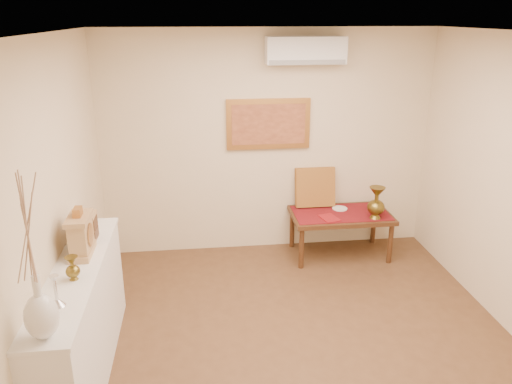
{
  "coord_description": "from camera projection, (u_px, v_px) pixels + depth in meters",
  "views": [
    {
      "loc": [
        -0.85,
        -3.57,
        2.83
      ],
      "look_at": [
        -0.28,
        1.15,
        1.13
      ],
      "focal_mm": 35.0,
      "sensor_mm": 36.0,
      "label": 1
    }
  ],
  "objects": [
    {
      "name": "mantel_clock",
      "position": [
        81.0,
        235.0,
        4.02
      ],
      "size": [
        0.17,
        0.36,
        0.41
      ],
      "color": "tan",
      "rests_on": "display_ledge"
    },
    {
      "name": "table_cloth",
      "position": [
        341.0,
        213.0,
        6.05
      ],
      "size": [
        1.14,
        0.59,
        0.01
      ],
      "primitive_type": "cube",
      "color": "maroon",
      "rests_on": "low_table"
    },
    {
      "name": "plate",
      "position": [
        340.0,
        208.0,
        6.17
      ],
      "size": [
        0.19,
        0.19,
        0.01
      ],
      "primitive_type": "cylinder",
      "color": "silver",
      "rests_on": "table_cloth"
    },
    {
      "name": "brass_urn_small",
      "position": [
        72.0,
        265.0,
        3.65
      ],
      "size": [
        0.11,
        0.11,
        0.24
      ],
      "primitive_type": null,
      "color": "brown",
      "rests_on": "display_ledge"
    },
    {
      "name": "floor",
      "position": [
        303.0,
        355.0,
        4.39
      ],
      "size": [
        4.5,
        4.5,
        0.0
      ],
      "primitive_type": "plane",
      "color": "brown",
      "rests_on": "ground"
    },
    {
      "name": "display_ledge",
      "position": [
        83.0,
        323.0,
        4.01
      ],
      "size": [
        0.37,
        2.02,
        0.98
      ],
      "color": "white",
      "rests_on": "floor"
    },
    {
      "name": "wooden_chest",
      "position": [
        87.0,
        227.0,
        4.29
      ],
      "size": [
        0.16,
        0.21,
        0.24
      ],
      "color": "tan",
      "rests_on": "display_ledge"
    },
    {
      "name": "white_vase",
      "position": [
        32.0,
        259.0,
        2.85
      ],
      "size": [
        0.2,
        0.2,
        1.07
      ],
      "primitive_type": null,
      "color": "silver",
      "rests_on": "display_ledge"
    },
    {
      "name": "ac_unit",
      "position": [
        306.0,
        50.0,
        5.59
      ],
      "size": [
        0.9,
        0.25,
        0.3
      ],
      "color": "white",
      "rests_on": "wall_back"
    },
    {
      "name": "brass_urn_tall",
      "position": [
        377.0,
        199.0,
        5.82
      ],
      "size": [
        0.21,
        0.21,
        0.47
      ],
      "primitive_type": null,
      "color": "brown",
      "rests_on": "table_cloth"
    },
    {
      "name": "cushion",
      "position": [
        315.0,
        187.0,
        6.2
      ],
      "size": [
        0.49,
        0.2,
        0.5
      ],
      "primitive_type": "cube",
      "rotation": [
        -0.21,
        0.0,
        0.0
      ],
      "color": "maroon",
      "rests_on": "table_cloth"
    },
    {
      "name": "low_table",
      "position": [
        341.0,
        218.0,
        6.08
      ],
      "size": [
        1.2,
        0.7,
        0.55
      ],
      "color": "#482915",
      "rests_on": "floor"
    },
    {
      "name": "wall_left",
      "position": [
        45.0,
        226.0,
        3.71
      ],
      "size": [
        0.02,
        4.5,
        2.7
      ],
      "primitive_type": "cube",
      "color": "beige",
      "rests_on": "ground"
    },
    {
      "name": "candlestick",
      "position": [
        56.0,
        291.0,
        3.32
      ],
      "size": [
        0.11,
        0.11,
        0.23
      ],
      "primitive_type": null,
      "color": "silver",
      "rests_on": "display_ledge"
    },
    {
      "name": "painting",
      "position": [
        268.0,
        124.0,
        5.93
      ],
      "size": [
        1.0,
        0.06,
        0.6
      ],
      "color": "#B17538",
      "rests_on": "wall_back"
    },
    {
      "name": "ceiling",
      "position": [
        315.0,
        34.0,
        3.48
      ],
      "size": [
        4.5,
        4.5,
        0.0
      ],
      "primitive_type": "plane",
      "rotation": [
        3.14,
        0.0,
        0.0
      ],
      "color": "white",
      "rests_on": "ground"
    },
    {
      "name": "menu",
      "position": [
        329.0,
        218.0,
        5.88
      ],
      "size": [
        0.24,
        0.29,
        0.01
      ],
      "primitive_type": "cube",
      "rotation": [
        0.0,
        0.0,
        0.26
      ],
      "color": "maroon",
      "rests_on": "table_cloth"
    },
    {
      "name": "wall_back",
      "position": [
        268.0,
        144.0,
        6.04
      ],
      "size": [
        4.0,
        0.02,
        2.7
      ],
      "primitive_type": "cube",
      "color": "beige",
      "rests_on": "ground"
    }
  ]
}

